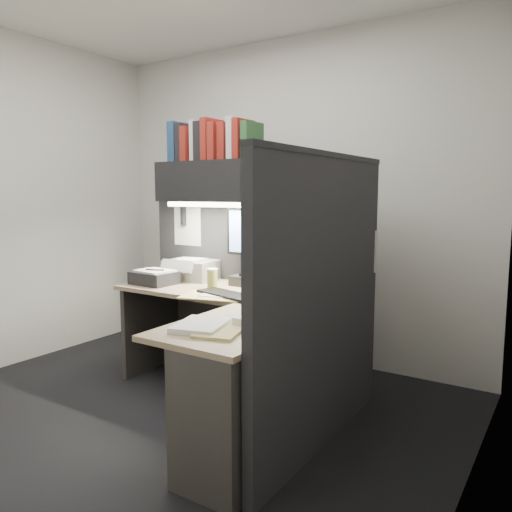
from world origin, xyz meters
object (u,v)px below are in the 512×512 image
at_px(notebook_stack, 155,278).
at_px(printer, 193,269).
at_px(overhead_shelf, 250,181).
at_px(monitor, 258,256).
at_px(desk, 223,360).
at_px(keyboard, 228,295).
at_px(telephone, 310,289).
at_px(coffee_cup, 212,280).

bearing_deg(notebook_stack, printer, 72.84).
relative_size(overhead_shelf, monitor, 2.69).
bearing_deg(desk, monitor, 107.92).
bearing_deg(notebook_stack, monitor, 25.81).
relative_size(overhead_shelf, notebook_stack, 4.91).
distance_m(keyboard, notebook_stack, 0.75).
bearing_deg(printer, telephone, -10.78).
bearing_deg(coffee_cup, monitor, 52.85).
bearing_deg(keyboard, notebook_stack, -172.38).
bearing_deg(telephone, keyboard, -107.35).
bearing_deg(desk, printer, 138.50).
bearing_deg(coffee_cup, notebook_stack, -172.70).
distance_m(desk, notebook_stack, 1.11).
bearing_deg(telephone, monitor, -155.77).
bearing_deg(desk, notebook_stack, 155.28).
distance_m(overhead_shelf, telephone, 0.89).
xyz_separation_m(monitor, coffee_cup, (-0.21, -0.28, -0.16)).
xyz_separation_m(keyboard, telephone, (0.44, 0.34, 0.03)).
xyz_separation_m(telephone, printer, (-1.08, 0.07, 0.03)).
bearing_deg(keyboard, coffee_cup, 163.20).
height_order(overhead_shelf, telephone, overhead_shelf).
relative_size(telephone, coffee_cup, 1.55).
bearing_deg(monitor, coffee_cup, -126.97).
bearing_deg(desk, telephone, 72.88).
distance_m(overhead_shelf, notebook_stack, 1.03).
bearing_deg(coffee_cup, printer, 147.15).
distance_m(monitor, coffee_cup, 0.38).
distance_m(coffee_cup, notebook_stack, 0.50).
height_order(monitor, keyboard, monitor).
distance_m(desk, telephone, 0.80).
distance_m(overhead_shelf, printer, 0.89).
bearing_deg(overhead_shelf, notebook_stack, -155.05).
bearing_deg(keyboard, desk, -44.69).
xyz_separation_m(overhead_shelf, monitor, (0.05, 0.03, -0.54)).
relative_size(overhead_shelf, printer, 4.03).
height_order(desk, keyboard, keyboard).
distance_m(overhead_shelf, coffee_cup, 0.76).
height_order(overhead_shelf, printer, overhead_shelf).
xyz_separation_m(telephone, coffee_cup, (-0.68, -0.19, 0.03)).
bearing_deg(telephone, desk, -72.07).
bearing_deg(keyboard, monitor, 108.44).
bearing_deg(overhead_shelf, desk, -68.21).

